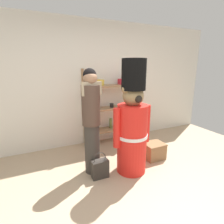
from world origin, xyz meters
name	(u,v)px	position (x,y,z in m)	size (l,w,h in m)	color
ground_plane	(140,208)	(0.00, 0.00, 0.00)	(6.40, 6.40, 0.00)	tan
back_wall	(85,84)	(0.00, 2.20, 1.30)	(6.40, 0.12, 2.60)	silver
merchandise_shelf	(111,106)	(0.51, 1.98, 0.82)	(1.21, 0.35, 1.63)	#93704C
teddy_bear_guard	(132,124)	(0.31, 0.76, 0.80)	(0.64, 0.49, 1.78)	red
person_shopper	(91,119)	(-0.27, 0.99, 0.89)	(0.29, 0.28, 1.65)	#38332D
shopping_bag	(100,168)	(-0.22, 0.79, 0.15)	(0.26, 0.14, 0.42)	#332D28
display_crate	(154,151)	(0.90, 0.93, 0.15)	(0.37, 0.31, 0.30)	olive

